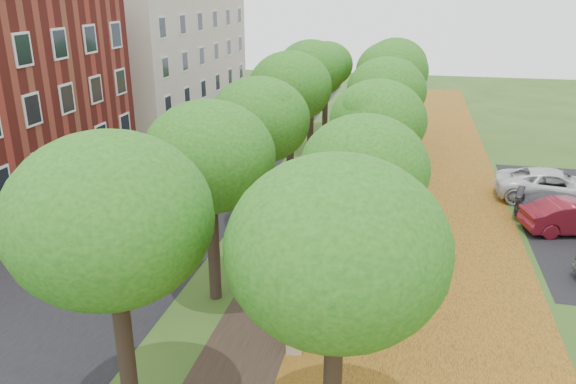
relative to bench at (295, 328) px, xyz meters
The scene contains 10 objects.
street_asphalt 13.74m from the bench, 127.85° to the left, with size 8.00×70.00×0.01m, color black.
footpath 10.89m from the bench, 94.87° to the left, with size 3.20×70.00×0.01m, color black.
leaf_verge 11.59m from the bench, 69.39° to the left, with size 7.50×70.00×0.01m, color #A3731E.
tree_row_west 12.16m from the bench, 106.07° to the left, with size 4.09×34.09×6.70m.
tree_row_east 11.87m from the bench, 81.21° to the left, with size 4.09×34.09×6.70m.
building_cream 34.29m from the bench, 121.86° to the left, with size 10.30×20.30×10.40m.
bench is the anchor object (origin of this frame).
car_red 14.33m from the bench, 45.32° to the left, with size 1.52×4.36×1.44m, color maroon.
car_grey 14.95m from the bench, 47.62° to the left, with size 1.85×4.54×1.32m, color #2F2E33.
car_white 17.33m from the bench, 54.43° to the left, with size 2.55×5.54×1.54m, color silver.
Camera 1 is at (3.77, -9.80, 9.93)m, focal length 35.00 mm.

